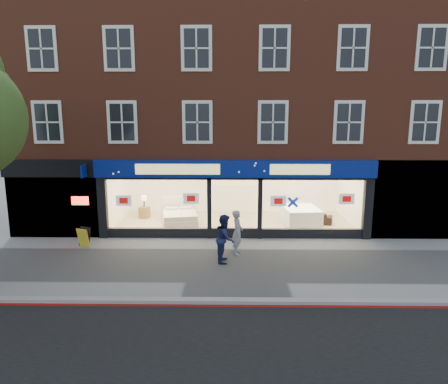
{
  "coord_description": "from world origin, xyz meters",
  "views": [
    {
      "loc": [
        -0.21,
        -13.09,
        5.07
      ],
      "look_at": [
        -0.43,
        2.5,
        2.07
      ],
      "focal_mm": 32.0,
      "sensor_mm": 36.0,
      "label": 1
    }
  ],
  "objects_px": {
    "mattress_stack": "(301,216)",
    "pedestrian_blue": "(225,238)",
    "display_bed": "(179,217)",
    "sofa": "(312,217)",
    "a_board": "(84,237)",
    "pedestrian_grey": "(237,232)"
  },
  "relations": [
    {
      "from": "display_bed",
      "to": "pedestrian_blue",
      "type": "xyz_separation_m",
      "value": [
        2.19,
        -4.72,
        0.44
      ]
    },
    {
      "from": "pedestrian_grey",
      "to": "pedestrian_blue",
      "type": "height_order",
      "value": "pedestrian_blue"
    },
    {
      "from": "pedestrian_blue",
      "to": "a_board",
      "type": "bearing_deg",
      "value": 77.11
    },
    {
      "from": "sofa",
      "to": "a_board",
      "type": "height_order",
      "value": "a_board"
    },
    {
      "from": "pedestrian_blue",
      "to": "display_bed",
      "type": "bearing_deg",
      "value": 27.45
    },
    {
      "from": "display_bed",
      "to": "pedestrian_blue",
      "type": "distance_m",
      "value": 5.22
    },
    {
      "from": "display_bed",
      "to": "sofa",
      "type": "bearing_deg",
      "value": -9.6
    },
    {
      "from": "pedestrian_grey",
      "to": "display_bed",
      "type": "bearing_deg",
      "value": 40.5
    },
    {
      "from": "mattress_stack",
      "to": "a_board",
      "type": "relative_size",
      "value": 2.7
    },
    {
      "from": "sofa",
      "to": "a_board",
      "type": "bearing_deg",
      "value": 37.48
    },
    {
      "from": "sofa",
      "to": "pedestrian_blue",
      "type": "bearing_deg",
      "value": 68.43
    },
    {
      "from": "mattress_stack",
      "to": "sofa",
      "type": "distance_m",
      "value": 0.64
    },
    {
      "from": "display_bed",
      "to": "a_board",
      "type": "relative_size",
      "value": 2.87
    },
    {
      "from": "mattress_stack",
      "to": "display_bed",
      "type": "bearing_deg",
      "value": 179.99
    },
    {
      "from": "mattress_stack",
      "to": "pedestrian_blue",
      "type": "distance_m",
      "value": 5.87
    },
    {
      "from": "a_board",
      "to": "pedestrian_blue",
      "type": "xyz_separation_m",
      "value": [
        5.53,
        -1.53,
        0.47
      ]
    },
    {
      "from": "a_board",
      "to": "pedestrian_grey",
      "type": "bearing_deg",
      "value": 15.28
    },
    {
      "from": "display_bed",
      "to": "sofa",
      "type": "distance_m",
      "value": 6.26
    },
    {
      "from": "mattress_stack",
      "to": "pedestrian_grey",
      "type": "height_order",
      "value": "pedestrian_grey"
    },
    {
      "from": "mattress_stack",
      "to": "pedestrian_blue",
      "type": "xyz_separation_m",
      "value": [
        -3.47,
        -4.72,
        0.37
      ]
    },
    {
      "from": "mattress_stack",
      "to": "sofa",
      "type": "xyz_separation_m",
      "value": [
        0.6,
        0.2,
        -0.12
      ]
    },
    {
      "from": "display_bed",
      "to": "pedestrian_blue",
      "type": "bearing_deg",
      "value": -76.58
    }
  ]
}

